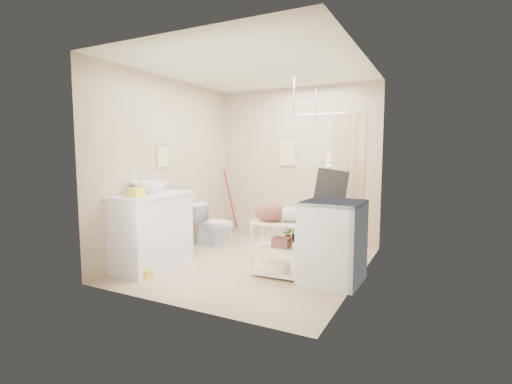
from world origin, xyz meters
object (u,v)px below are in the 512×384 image
washing_machine (333,241)px  laundry_rack (278,243)px  toilet (214,224)px  vanity (151,230)px

washing_machine → laundry_rack: 0.66m
toilet → washing_machine: size_ratio=0.73×
toilet → laundry_rack: size_ratio=0.85×
vanity → toilet: bearing=85.6°
toilet → washing_machine: (2.18, -0.79, 0.13)m
toilet → laundry_rack: bearing=-126.3°
washing_machine → laundry_rack: washing_machine is taller
vanity → laundry_rack: vanity is taller
toilet → washing_machine: bearing=-115.3°
vanity → laundry_rack: 1.70m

